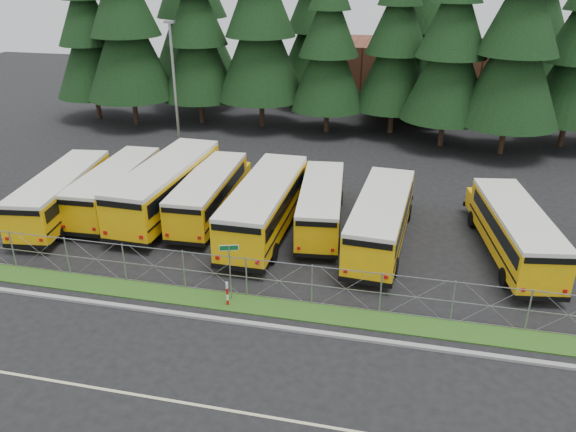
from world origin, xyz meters
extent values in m
plane|color=black|center=(0.00, 0.00, 0.00)|extent=(120.00, 120.00, 0.00)
cube|color=gray|center=(0.00, -3.10, 0.06)|extent=(50.00, 0.25, 0.12)
cube|color=#224A15|center=(0.00, -1.70, 0.03)|extent=(50.00, 1.40, 0.06)
cube|color=beige|center=(0.00, -8.00, 0.01)|extent=(50.00, 0.12, 0.01)
cube|color=brown|center=(6.00, 40.00, 3.00)|extent=(22.00, 10.00, 6.00)
cylinder|color=gray|center=(-1.59, -1.49, 1.40)|extent=(0.06, 0.06, 2.80)
cube|color=#0C5424|center=(-1.59, -1.49, 2.68)|extent=(0.77, 0.27, 0.22)
cube|color=white|center=(-1.59, -1.49, 2.68)|extent=(0.80, 0.28, 0.26)
cube|color=#0C5424|center=(-1.59, -1.49, 2.44)|extent=(0.20, 0.53, 0.18)
cylinder|color=#B20C0C|center=(-1.62, -1.93, 0.60)|extent=(0.11, 0.11, 1.20)
cylinder|color=gray|center=(-11.18, 15.79, 5.00)|extent=(0.20, 0.20, 10.00)
cube|color=gray|center=(-11.18, 15.79, 10.05)|extent=(0.70, 0.35, 0.18)
camera|label=1|loc=(5.59, -21.81, 14.13)|focal=35.00mm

